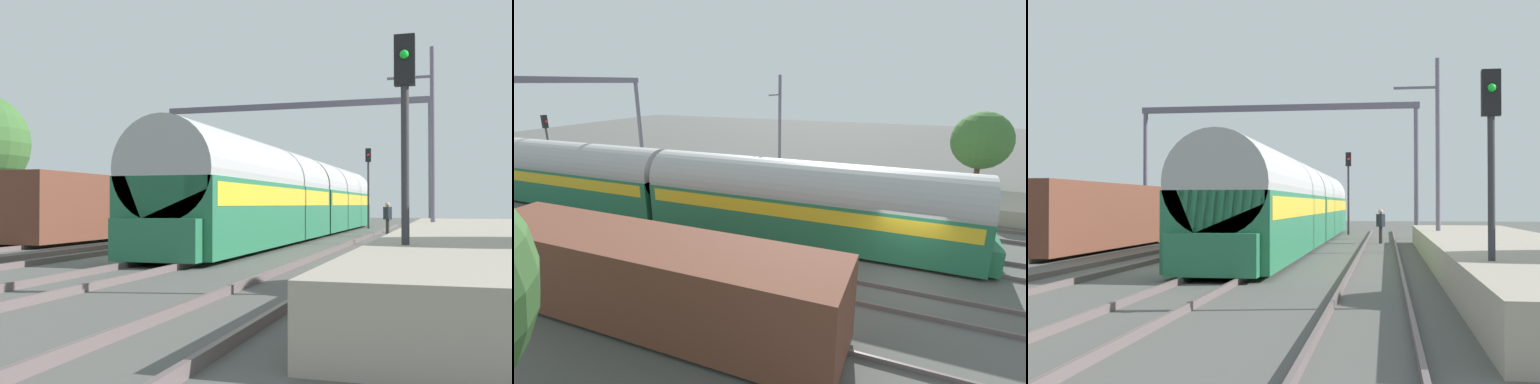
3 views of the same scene
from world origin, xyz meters
The scene contains 12 objects.
ground centered at (0.00, 0.00, 0.00)m, with size 120.00×120.00×0.00m, color #51524E.
track_west centered at (-2.03, 0.00, 0.08)m, with size 1.52×60.00×0.16m.
track_east centered at (2.03, 0.00, 0.08)m, with size 1.52×60.00×0.16m.
track_far_east centered at (6.10, 0.00, 0.08)m, with size 1.52×60.00×0.16m.
platform centered at (9.91, 2.00, 0.45)m, with size 4.40×28.00×0.90m.
passenger_train centered at (2.03, 13.16, 1.97)m, with size 2.93×32.85×3.82m.
freight_car centered at (-6.10, 7.80, 1.47)m, with size 2.80×13.00×2.70m.
person_crossing centered at (6.10, 14.90, 1.03)m, with size 0.45×0.45×1.73m.
railway_signal_near centered at (8.41, -6.35, 2.98)m, with size 0.36×0.30×4.61m.
railway_signal_far centered at (3.95, 24.56, 3.41)m, with size 0.36×0.30×5.35m.
catenary_gantry centered at (0.00, 19.86, 5.91)m, with size 16.59×0.28×7.86m.
catenary_pole_east_mid centered at (8.45, 8.67, 4.15)m, with size 1.90×0.20×8.00m.
Camera 1 is at (9.17, -17.72, 1.61)m, focal length 44.32 mm.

